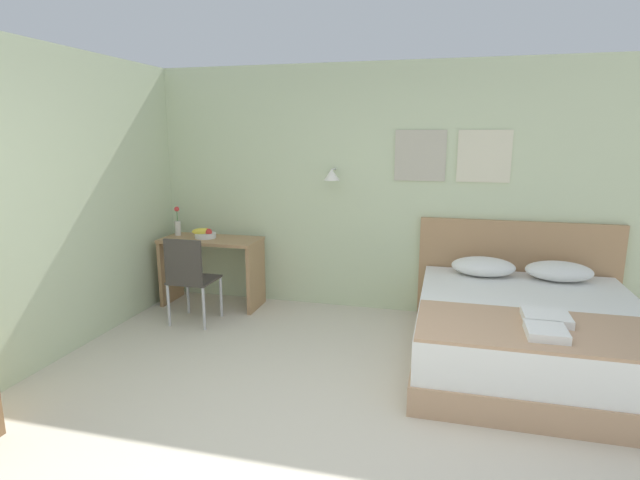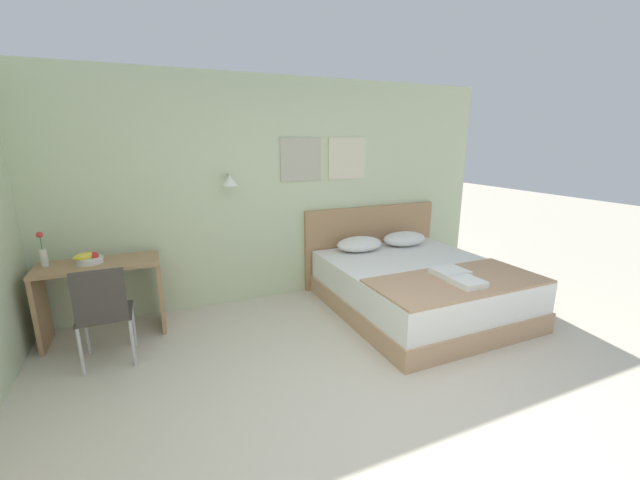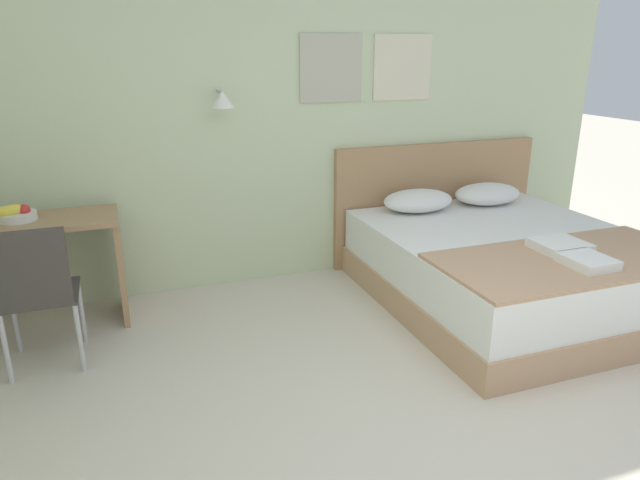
% 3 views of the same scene
% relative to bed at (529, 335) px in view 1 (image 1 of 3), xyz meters
% --- Properties ---
extents(ground_plane, '(24.00, 24.00, 0.00)m').
position_rel_bed_xyz_m(ground_plane, '(-1.37, -1.61, -0.27)').
color(ground_plane, beige).
extents(wall_back, '(5.91, 0.31, 2.65)m').
position_rel_bed_xyz_m(wall_back, '(-1.36, 1.13, 1.06)').
color(wall_back, beige).
rests_on(wall_back, ground_plane).
extents(bed, '(1.84, 2.09, 0.55)m').
position_rel_bed_xyz_m(bed, '(0.00, 0.00, 0.00)').
color(bed, tan).
rests_on(bed, ground_plane).
extents(headboard, '(1.96, 0.06, 1.06)m').
position_rel_bed_xyz_m(headboard, '(0.00, 1.07, 0.26)').
color(headboard, '#A87F56').
rests_on(headboard, ground_plane).
extents(pillow_left, '(0.61, 0.41, 0.18)m').
position_rel_bed_xyz_m(pillow_left, '(-0.34, 0.79, 0.37)').
color(pillow_left, white).
rests_on(pillow_left, bed).
extents(pillow_right, '(0.61, 0.41, 0.18)m').
position_rel_bed_xyz_m(pillow_right, '(0.34, 0.79, 0.37)').
color(pillow_right, white).
rests_on(pillow_right, bed).
extents(throw_blanket, '(1.78, 0.83, 0.02)m').
position_rel_bed_xyz_m(throw_blanket, '(0.00, -0.61, 0.29)').
color(throw_blanket, tan).
rests_on(throw_blanket, bed).
extents(folded_towel_near_foot, '(0.32, 0.30, 0.06)m').
position_rel_bed_xyz_m(folded_towel_near_foot, '(0.02, -0.46, 0.33)').
color(folded_towel_near_foot, white).
rests_on(folded_towel_near_foot, throw_blanket).
extents(folded_towel_mid_bed, '(0.26, 0.29, 0.06)m').
position_rel_bed_xyz_m(folded_towel_mid_bed, '(-0.02, -0.75, 0.33)').
color(folded_towel_mid_bed, white).
rests_on(folded_towel_mid_bed, throw_blanket).
extents(desk, '(1.10, 0.51, 0.77)m').
position_rel_bed_xyz_m(desk, '(-3.27, 0.77, 0.26)').
color(desk, '#A87F56').
rests_on(desk, ground_plane).
extents(desk_chair, '(0.43, 0.43, 0.91)m').
position_rel_bed_xyz_m(desk_chair, '(-3.20, 0.14, 0.26)').
color(desk_chair, '#3D3833').
rests_on(desk_chair, ground_plane).
extents(fruit_bowl, '(0.26, 0.24, 0.12)m').
position_rel_bed_xyz_m(fruit_bowl, '(-3.34, 0.78, 0.55)').
color(fruit_bowl, silver).
rests_on(fruit_bowl, desk).
extents(flower_vase, '(0.07, 0.07, 0.33)m').
position_rel_bed_xyz_m(flower_vase, '(-3.71, 0.85, 0.63)').
color(flower_vase, silver).
rests_on(flower_vase, desk).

